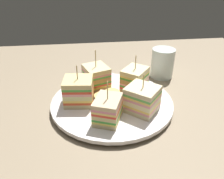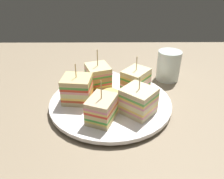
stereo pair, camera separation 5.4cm
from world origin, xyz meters
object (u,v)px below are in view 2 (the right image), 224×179
Objects in this scene: plate at (112,102)px; sandwich_wedge_1 at (79,89)px; sandwich_wedge_3 at (140,101)px; sandwich_wedge_0 at (99,76)px; spoon at (102,67)px; sandwich_wedge_2 at (104,109)px; chip_pile at (107,95)px; drinking_glass at (170,67)px; sandwich_wedge_4 at (137,81)px.

sandwich_wedge_1 is (-7.85, 0.32, 3.75)cm from plate.
sandwich_wedge_3 is (6.09, -4.96, 3.58)cm from plate.
spoon is (0.08, 15.38, -4.17)cm from sandwich_wedge_0.
sandwich_wedge_2 reaches higher than chip_pile.
drinking_glass is at bearing 40.01° from plate.
spoon is at bearing 95.19° from chip_pile.
plate is at bearing 4.88° from sandwich_wedge_0.
sandwich_wedge_1 is at bearing 179.71° from chip_pile.
sandwich_wedge_0 is at bearing -11.94° from sandwich_wedge_3.
plate is 2.35× the size of spoon.
sandwich_wedge_4 is at bearing 28.99° from chip_pile.
sandwich_wedge_4 reaches higher than plate.
sandwich_wedge_3 reaches higher than plate.
drinking_glass is (11.01, 19.31, -0.74)cm from sandwich_wedge_3.
sandwich_wedge_1 is 14.90cm from sandwich_wedge_3.
sandwich_wedge_4 is at bearing 34.97° from plate.
plate is 22.51cm from drinking_glass.
spoon is 22.14cm from drinking_glass.
spoon is at bearing 158.09° from drinking_glass.
spoon is (-9.63, 18.02, -4.17)cm from sandwich_wedge_4.
sandwich_wedge_2 is 1.04× the size of sandwich_wedge_3.
plate is 3.87× the size of chip_pile.
drinking_glass is at bearing 89.78° from sandwich_wedge_0.
sandwich_wedge_0 is 14.85cm from sandwich_wedge_2.
spoon is at bearing 84.28° from sandwich_wedge_1.
spoon is (-3.19, 22.52, -0.57)cm from plate.
sandwich_wedge_2 reaches higher than drinking_glass.
sandwich_wedge_1 is at bearing -150.63° from drinking_glass.
sandwich_wedge_0 is 15.29cm from sandwich_wedge_3.
sandwich_wedge_0 reaches higher than sandwich_wedge_1.
sandwich_wedge_3 is 1.19× the size of chip_pile.
sandwich_wedge_2 is at bearing 135.20° from spoon.
sandwich_wedge_1 is at bearing -34.82° from sandwich_wedge_4.
sandwich_wedge_0 is 10.06cm from sandwich_wedge_4.
plate is at bearing 140.69° from spoon.
drinking_glass is at bearing -159.29° from spoon.
sandwich_wedge_2 is at bearing 59.01° from sandwich_wedge_3.
plate is 2.84× the size of sandwich_wedge_0.
spoon is (-9.28, 27.48, -4.16)cm from sandwich_wedge_3.
plate is 3.25× the size of sandwich_wedge_3.
sandwich_wedge_4 is at bearing -51.77° from sandwich_wedge_3.
sandwich_wedge_1 is 14.88cm from sandwich_wedge_4.
sandwich_wedge_4 reaches higher than drinking_glass.
drinking_glass is (10.67, 9.86, -0.76)cm from sandwich_wedge_4.
chip_pile reaches higher than plate.
sandwich_wedge_1 is at bearing 58.44° from sandwich_wedge_2.
sandwich_wedge_3 is at bearing -49.96° from sandwich_wedge_2.
sandwich_wedge_4 is 14.54cm from drinking_glass.
plate is at bearing 1.17° from sandwich_wedge_3.
sandwich_wedge_1 is 1.27× the size of chip_pile.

